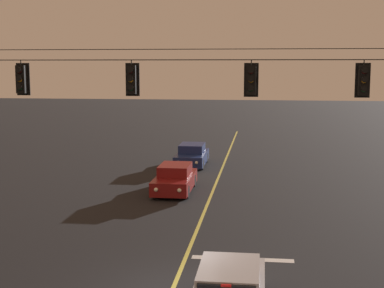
{
  "coord_description": "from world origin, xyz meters",
  "views": [
    {
      "loc": [
        2.51,
        -15.1,
        6.4
      ],
      "look_at": [
        0.0,
        4.7,
        3.62
      ],
      "focal_mm": 52.97,
      "sensor_mm": 36.0,
      "label": 1
    }
  ],
  "objects_px": {
    "traffic_light_leftmost": "(21,79)",
    "traffic_light_centre": "(251,80)",
    "car_oncoming_trailing": "(192,156)",
    "car_oncoming_lead": "(175,179)",
    "traffic_light_left_inner": "(131,80)",
    "traffic_light_right_inner": "(363,80)"
  },
  "relations": [
    {
      "from": "traffic_light_leftmost",
      "to": "traffic_light_centre",
      "type": "bearing_deg",
      "value": 0.0
    },
    {
      "from": "traffic_light_leftmost",
      "to": "car_oncoming_trailing",
      "type": "height_order",
      "value": "traffic_light_leftmost"
    },
    {
      "from": "car_oncoming_lead",
      "to": "car_oncoming_trailing",
      "type": "xyz_separation_m",
      "value": [
        -0.09,
        7.62,
        0.0
      ]
    },
    {
      "from": "traffic_light_right_inner",
      "to": "traffic_light_leftmost",
      "type": "bearing_deg",
      "value": 180.0
    },
    {
      "from": "traffic_light_leftmost",
      "to": "car_oncoming_lead",
      "type": "xyz_separation_m",
      "value": [
        3.91,
        9.17,
        -5.27
      ]
    },
    {
      "from": "car_oncoming_lead",
      "to": "car_oncoming_trailing",
      "type": "distance_m",
      "value": 7.63
    },
    {
      "from": "traffic_light_left_inner",
      "to": "car_oncoming_lead",
      "type": "xyz_separation_m",
      "value": [
        0.01,
        9.17,
        -5.27
      ]
    },
    {
      "from": "traffic_light_right_inner",
      "to": "car_oncoming_lead",
      "type": "distance_m",
      "value": 13.02
    },
    {
      "from": "traffic_light_left_inner",
      "to": "car_oncoming_trailing",
      "type": "relative_size",
      "value": 0.28
    },
    {
      "from": "car_oncoming_lead",
      "to": "car_oncoming_trailing",
      "type": "relative_size",
      "value": 1.0
    },
    {
      "from": "traffic_light_leftmost",
      "to": "traffic_light_centre",
      "type": "distance_m",
      "value": 7.91
    },
    {
      "from": "traffic_light_left_inner",
      "to": "car_oncoming_trailing",
      "type": "xyz_separation_m",
      "value": [
        -0.08,
        16.8,
        -5.27
      ]
    },
    {
      "from": "traffic_light_right_inner",
      "to": "car_oncoming_trailing",
      "type": "distance_m",
      "value": 19.21
    },
    {
      "from": "traffic_light_centre",
      "to": "car_oncoming_trailing",
      "type": "bearing_deg",
      "value": 103.7
    },
    {
      "from": "traffic_light_leftmost",
      "to": "traffic_light_left_inner",
      "type": "distance_m",
      "value": 3.9
    },
    {
      "from": "traffic_light_centre",
      "to": "car_oncoming_trailing",
      "type": "relative_size",
      "value": 0.28
    },
    {
      "from": "traffic_light_left_inner",
      "to": "car_oncoming_trailing",
      "type": "height_order",
      "value": "traffic_light_left_inner"
    },
    {
      "from": "traffic_light_right_inner",
      "to": "car_oncoming_trailing",
      "type": "height_order",
      "value": "traffic_light_right_inner"
    },
    {
      "from": "traffic_light_centre",
      "to": "car_oncoming_trailing",
      "type": "distance_m",
      "value": 18.07
    },
    {
      "from": "traffic_light_centre",
      "to": "traffic_light_right_inner",
      "type": "xyz_separation_m",
      "value": [
        3.58,
        0.0,
        0.0
      ]
    },
    {
      "from": "traffic_light_right_inner",
      "to": "car_oncoming_trailing",
      "type": "relative_size",
      "value": 0.28
    },
    {
      "from": "car_oncoming_lead",
      "to": "traffic_light_centre",
      "type": "bearing_deg",
      "value": -66.42
    }
  ]
}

